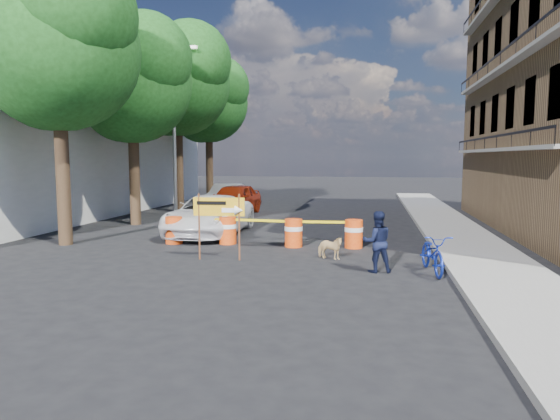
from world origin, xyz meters
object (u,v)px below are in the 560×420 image
at_px(barrel_mid_left, 228,230).
at_px(pedestrian, 377,242).
at_px(suv_white, 210,215).
at_px(dog, 330,248).
at_px(sedan_silver, 227,196).
at_px(barrel_mid_right, 294,232).
at_px(barrel_far_right, 354,233).
at_px(barrel_far_left, 174,230).
at_px(detour_sign, 226,212).
at_px(bicycle, 433,235).
at_px(sedan_red, 234,199).

relative_size(barrel_mid_left, pedestrian, 0.58).
relative_size(barrel_mid_left, suv_white, 0.17).
xyz_separation_m(dog, sedan_silver, (-6.77, 12.78, 0.37)).
bearing_deg(barrel_mid_right, sedan_silver, 116.35).
height_order(barrel_far_right, sedan_silver, sedan_silver).
relative_size(barrel_mid_left, sedan_silver, 0.21).
height_order(barrel_far_left, dog, barrel_far_left).
bearing_deg(barrel_mid_left, barrel_far_left, -171.66).
height_order(barrel_mid_right, barrel_far_right, same).
distance_m(barrel_far_left, dog, 5.58).
distance_m(detour_sign, suv_white, 4.80).
distance_m(barrel_far_left, sedan_silver, 11.23).
bearing_deg(dog, barrel_mid_left, 80.39).
bearing_deg(barrel_mid_right, barrel_far_left, -178.45).
relative_size(pedestrian, bicycle, 0.82).
bearing_deg(barrel_far_left, barrel_mid_right, 1.55).
xyz_separation_m(barrel_mid_left, sedan_red, (-2.07, 8.21, 0.31)).
distance_m(pedestrian, suv_white, 7.91).
bearing_deg(bicycle, barrel_mid_right, 135.09).
xyz_separation_m(barrel_far_right, sedan_red, (-6.22, 8.21, 0.31)).
xyz_separation_m(detour_sign, sedan_silver, (-3.92, 13.42, -0.66)).
relative_size(barrel_far_left, dog, 1.14).
relative_size(barrel_mid_left, barrel_far_right, 1.00).
bearing_deg(suv_white, barrel_far_right, -19.91).
height_order(barrel_far_left, bicycle, bicycle).
bearing_deg(sedan_silver, bicycle, -56.01).
relative_size(barrel_far_right, detour_sign, 0.48).
xyz_separation_m(barrel_mid_left, pedestrian, (4.84, -3.27, 0.30)).
xyz_separation_m(bicycle, suv_white, (-7.43, 4.93, -0.22)).
bearing_deg(barrel_far_left, dog, -17.10).
xyz_separation_m(suv_white, sedan_red, (-0.85, 6.40, 0.05)).
bearing_deg(barrel_mid_left, barrel_far_right, -0.00).
distance_m(barrel_far_right, suv_white, 5.68).
distance_m(barrel_mid_left, barrel_mid_right, 2.24).
bearing_deg(sedan_silver, barrel_mid_right, -63.63).
relative_size(barrel_far_left, detour_sign, 0.48).
xyz_separation_m(pedestrian, bicycle, (1.37, 0.16, 0.17)).
bearing_deg(barrel_far_left, pedestrian, -24.47).
bearing_deg(dog, sedan_silver, 46.50).
height_order(pedestrian, bicycle, bicycle).
bearing_deg(detour_sign, bicycle, -10.17).
bearing_deg(detour_sign, pedestrian, -14.22).
height_order(barrel_far_right, pedestrian, pedestrian).
height_order(dog, suv_white, suv_white).
bearing_deg(barrel_far_right, detour_sign, -143.63).
height_order(barrel_far_right, dog, barrel_far_right).
bearing_deg(sedan_red, dog, -57.21).
bearing_deg(suv_white, barrel_mid_left, -57.23).
height_order(barrel_far_left, sedan_red, sedan_red).
relative_size(barrel_mid_left, barrel_mid_right, 1.00).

